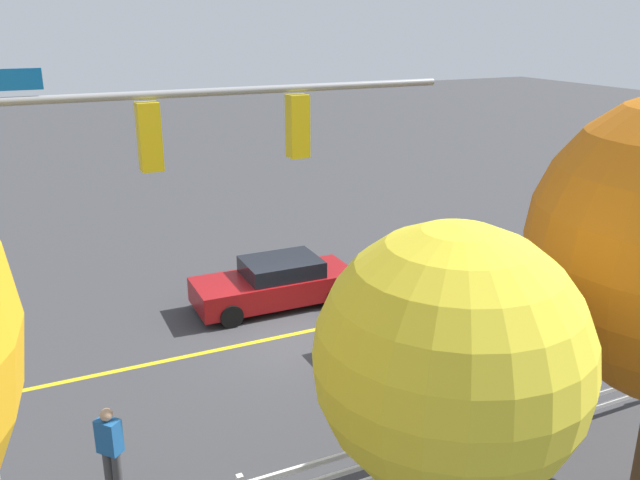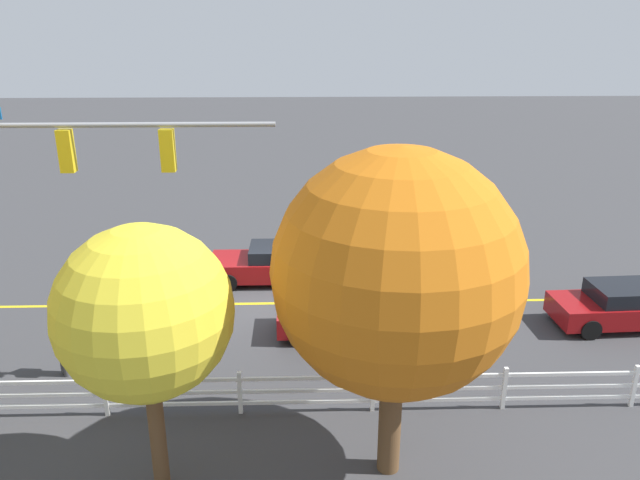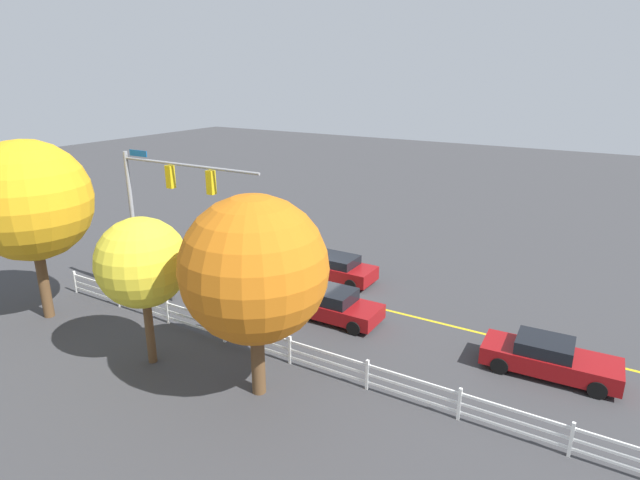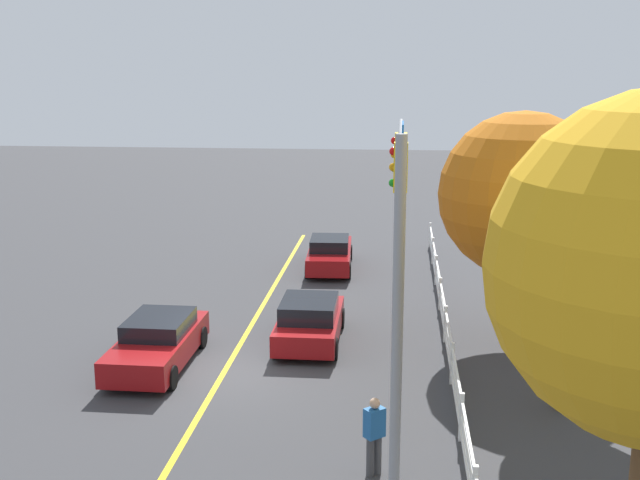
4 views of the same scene
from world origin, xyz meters
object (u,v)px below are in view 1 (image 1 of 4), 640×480
car_0 (421,324)px  pedestrian (110,448)px  car_1 (276,283)px  tree_1 (451,360)px

car_0 → pedestrian: 8.07m
car_1 → tree_1: bearing=80.4°
tree_1 → car_0: bearing=-121.8°
car_1 → tree_1: (1.87, 10.74, 3.36)m
car_0 → tree_1: (4.16, 6.71, 3.35)m
pedestrian → tree_1: bearing=87.6°
car_0 → car_1: car_0 is taller
pedestrian → tree_1: (-3.59, 4.49, 3.11)m
tree_1 → car_1: bearing=-99.9°
car_0 → pedestrian: size_ratio=2.48×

